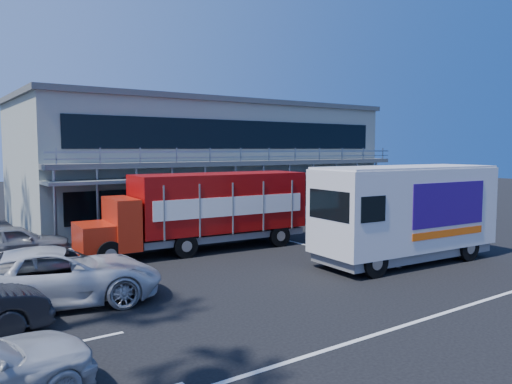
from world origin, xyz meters
TOP-DOWN VIEW (x-y plane):
  - ground at (0.00, 0.00)m, footprint 120.00×120.00m
  - building at (3.00, 14.94)m, footprint 22.40×12.00m
  - red_truck at (-2.28, 5.05)m, footprint 10.01×3.01m
  - white_van at (2.92, -1.43)m, footprint 7.80×3.13m
  - parked_car_c at (-9.50, 0.80)m, footprint 6.29×3.85m
  - parked_car_e at (-9.50, 7.64)m, footprint 4.31×1.99m

SIDE VIEW (x-z plane):
  - ground at x=0.00m, z-range 0.00..0.00m
  - parked_car_e at x=-9.50m, z-range 0.00..1.43m
  - parked_car_c at x=-9.50m, z-range 0.00..1.63m
  - red_truck at x=-2.28m, z-range 0.16..3.49m
  - white_van at x=2.92m, z-range 0.12..3.85m
  - building at x=3.00m, z-range 0.01..7.31m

